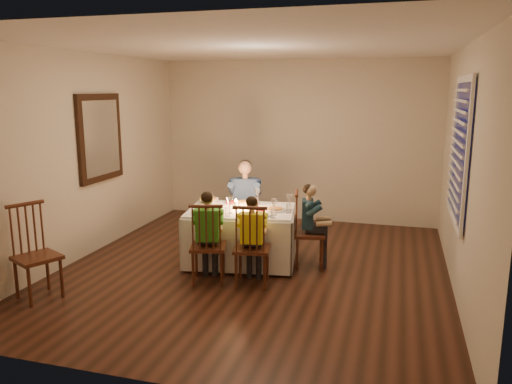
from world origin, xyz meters
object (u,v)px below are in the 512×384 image
(dining_table, at_px, (241,225))
(child_green, at_px, (209,282))
(chair_end, at_px, (309,266))
(chair_near_right, at_px, (252,284))
(chair_adult, at_px, (245,246))
(serving_bowl, at_px, (209,201))
(child_yellow, at_px, (252,284))
(adult, at_px, (245,246))
(chair_near_left, at_px, (209,282))
(chair_extra, at_px, (41,298))
(child_teal, at_px, (309,266))

(dining_table, bearing_deg, child_green, -111.26)
(dining_table, bearing_deg, chair_end, -2.37)
(chair_near_right, bearing_deg, chair_adult, -78.73)
(chair_end, height_order, child_green, child_green)
(chair_near_right, xyz_separation_m, serving_bowl, (-0.84, 0.86, 0.71))
(child_yellow, bearing_deg, chair_adult, -78.73)
(adult, bearing_deg, chair_near_left, -100.85)
(dining_table, relative_size, chair_extra, 1.46)
(chair_end, xyz_separation_m, child_green, (-1.00, -0.81, 0.00))
(chair_extra, distance_m, child_yellow, 2.23)
(child_green, relative_size, serving_bowl, 4.39)
(dining_table, height_order, adult, dining_table)
(chair_near_right, bearing_deg, serving_bowl, -55.03)
(chair_adult, distance_m, chair_near_left, 1.38)
(adult, bearing_deg, chair_extra, -134.47)
(chair_adult, distance_m, chair_near_right, 1.40)
(chair_end, height_order, chair_extra, chair_extra)
(chair_near_right, distance_m, child_yellow, 0.00)
(child_green, bearing_deg, dining_table, -118.44)
(child_green, relative_size, child_yellow, 1.03)
(child_yellow, bearing_deg, chair_near_left, -1.84)
(chair_extra, relative_size, serving_bowl, 4.19)
(chair_extra, bearing_deg, chair_near_right, -38.06)
(chair_near_right, distance_m, chair_extra, 2.23)
(child_teal, relative_size, serving_bowl, 4.30)
(chair_end, relative_size, adult, 0.78)
(chair_end, xyz_separation_m, child_yellow, (-0.51, -0.75, 0.00))
(chair_extra, relative_size, child_teal, 0.97)
(chair_end, bearing_deg, chair_adult, 49.73)
(chair_end, distance_m, adult, 1.15)
(chair_near_right, bearing_deg, child_green, -1.84)
(chair_adult, distance_m, serving_bowl, 0.91)
(child_yellow, bearing_deg, dining_table, -72.23)
(chair_adult, relative_size, chair_near_right, 1.00)
(chair_adult, relative_size, chair_end, 1.00)
(chair_extra, xyz_separation_m, child_green, (1.52, 0.91, 0.00))
(chair_near_right, xyz_separation_m, child_yellow, (-0.00, 0.00, 0.00))
(chair_near_left, bearing_deg, serving_bowl, -85.54)
(chair_near_right, relative_size, chair_end, 1.00)
(chair_extra, distance_m, child_teal, 3.05)
(child_teal, bearing_deg, serving_bowl, 74.51)
(chair_adult, relative_size, chair_near_left, 1.00)
(dining_table, relative_size, child_green, 1.39)
(chair_end, distance_m, child_teal, 0.00)
(chair_end, relative_size, child_green, 0.89)
(chair_near_right, relative_size, adult, 0.78)
(chair_extra, distance_m, serving_bowl, 2.29)
(child_teal, bearing_deg, chair_end, -0.00)
(chair_adult, bearing_deg, adult, 0.00)
(dining_table, distance_m, serving_bowl, 0.59)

